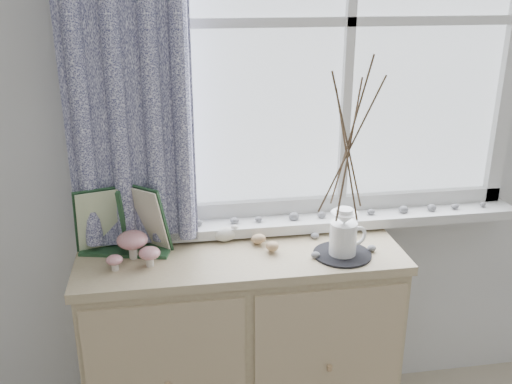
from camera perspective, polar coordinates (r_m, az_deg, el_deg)
sideboard at (r=2.35m, az=-1.43°, el=-15.29°), size 1.20×0.45×0.85m
botanical_book at (r=2.09m, az=-13.18°, el=-2.99°), size 0.40×0.22×0.26m
toadstool_cluster at (r=2.07m, az=-12.08°, el=-5.28°), size 0.19×0.16×0.10m
wooden_eggs at (r=2.14m, az=0.94°, el=-5.06°), size 0.09×0.11×0.06m
songbird_figurine at (r=2.20m, az=-3.08°, el=-4.17°), size 0.13×0.07×0.06m
crocheted_doily at (r=2.12m, az=8.61°, el=-6.17°), size 0.21×0.21×0.01m
twig_pitcher at (r=1.97m, az=9.26°, el=4.91°), size 0.33×0.33×0.75m
sideboard_pebbles at (r=2.16m, az=7.79°, el=-5.40°), size 0.25×0.19×0.02m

